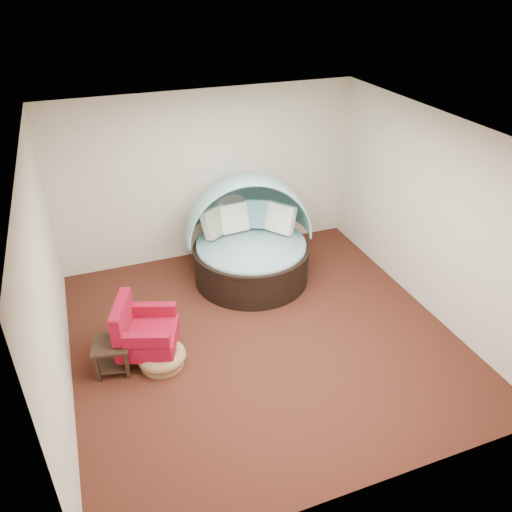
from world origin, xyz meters
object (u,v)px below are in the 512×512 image
object	(u,v)px
side_table	(113,352)
red_armchair	(143,332)
pet_basket	(162,357)
canopy_daybed	(250,233)

from	to	relation	value
side_table	red_armchair	bearing A→B (deg)	16.17
pet_basket	side_table	distance (m)	0.60
pet_basket	red_armchair	xyz separation A→B (m)	(-0.17, 0.23, 0.28)
pet_basket	red_armchair	distance (m)	0.40
pet_basket	side_table	size ratio (longest dim) A/B	1.43
pet_basket	side_table	bearing A→B (deg)	168.64
canopy_daybed	pet_basket	bearing A→B (deg)	-128.26
canopy_daybed	pet_basket	world-z (taller)	canopy_daybed
pet_basket	canopy_daybed	bearing A→B (deg)	41.92
pet_basket	side_table	world-z (taller)	side_table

